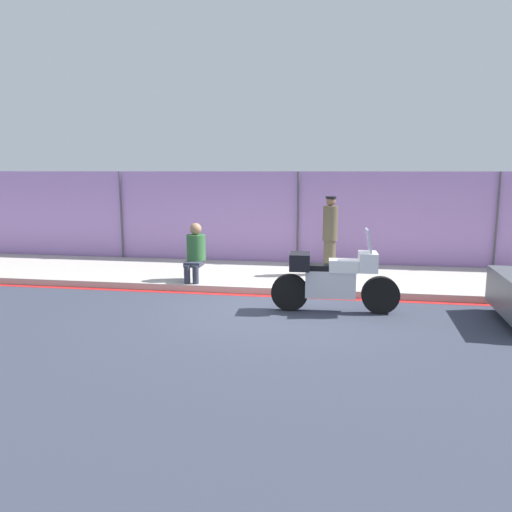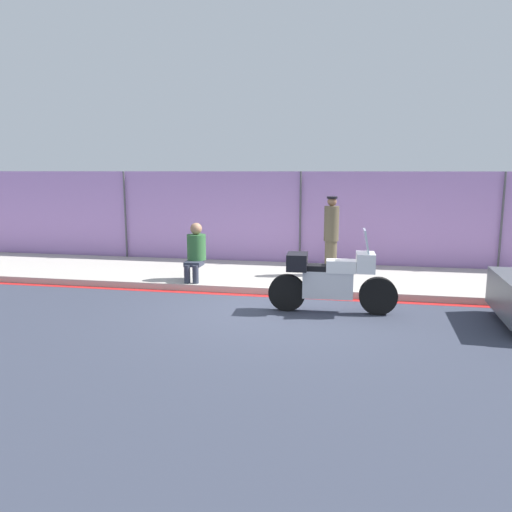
{
  "view_description": "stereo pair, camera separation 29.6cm",
  "coord_description": "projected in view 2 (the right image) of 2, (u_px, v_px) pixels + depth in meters",
  "views": [
    {
      "loc": [
        1.03,
        -8.96,
        2.54
      ],
      "look_at": [
        -0.7,
        1.53,
        0.71
      ],
      "focal_mm": 35.0,
      "sensor_mm": 36.0,
      "label": 1
    },
    {
      "loc": [
        1.32,
        -8.91,
        2.54
      ],
      "look_at": [
        -0.7,
        1.53,
        0.71
      ],
      "focal_mm": 35.0,
      "sensor_mm": 36.0,
      "label": 2
    }
  ],
  "objects": [
    {
      "name": "person_seated_on_curb",
      "position": [
        196.0,
        249.0,
        10.93
      ],
      "size": [
        0.42,
        0.67,
        1.27
      ],
      "color": "#2D3342",
      "rests_on": "sidewalk"
    },
    {
      "name": "curb_paint_stripe",
      "position": [
        283.0,
        297.0,
        10.14
      ],
      "size": [
        36.15,
        0.18,
        0.01
      ],
      "color": "red",
      "rests_on": "ground_plane"
    },
    {
      "name": "motorcycle",
      "position": [
        331.0,
        279.0,
        8.94
      ],
      "size": [
        2.3,
        0.55,
        1.53
      ],
      "rotation": [
        0.0,
        0.0,
        0.04
      ],
      "color": "black",
      "rests_on": "ground_plane"
    },
    {
      "name": "sidewalk",
      "position": [
        293.0,
        277.0,
        11.68
      ],
      "size": [
        36.15,
        3.02,
        0.14
      ],
      "color": "#ADA89E",
      "rests_on": "ground_plane"
    },
    {
      "name": "storefront_fence",
      "position": [
        301.0,
        220.0,
        13.02
      ],
      "size": [
        34.35,
        0.17,
        2.51
      ],
      "color": "#AD7FC6",
      "rests_on": "ground_plane"
    },
    {
      "name": "ground_plane",
      "position": [
        277.0,
        308.0,
        9.3
      ],
      "size": [
        120.0,
        120.0,
        0.0
      ],
      "primitive_type": "plane",
      "color": "#333847"
    },
    {
      "name": "officer_standing",
      "position": [
        331.0,
        235.0,
        11.45
      ],
      "size": [
        0.34,
        0.34,
        1.81
      ],
      "color": "brown",
      "rests_on": "sidewalk"
    }
  ]
}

